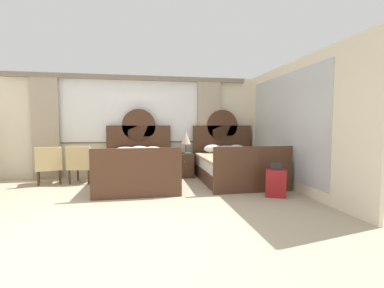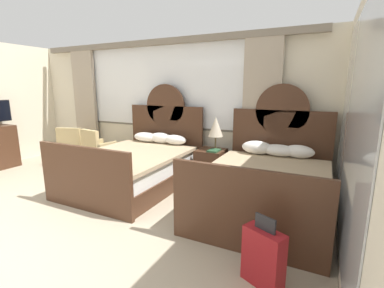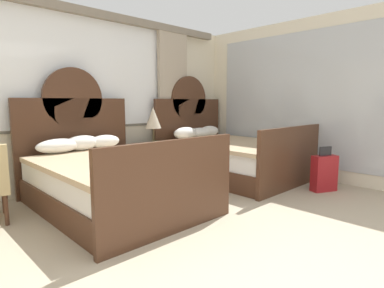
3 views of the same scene
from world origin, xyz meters
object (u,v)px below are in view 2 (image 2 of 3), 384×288
object	(u,v)px
bed_near_mirror	(266,185)
book_on_nightstand	(214,151)
nightstand_between_beds	(211,166)
table_lamp_on_nightstand	(216,127)
armchair_by_window_left	(97,147)
armchair_by_window_centre	(74,144)
bed_near_window	(136,165)
suitcase_on_floor	(263,257)

from	to	relation	value
bed_near_mirror	book_on_nightstand	world-z (taller)	bed_near_mirror
nightstand_between_beds	table_lamp_on_nightstand	distance (m)	0.73
bed_near_mirror	table_lamp_on_nightstand	distance (m)	1.48
armchair_by_window_left	armchair_by_window_centre	bearing A→B (deg)	179.79
bed_near_window	armchair_by_window_left	xyz separation A→B (m)	(-1.33, 0.41, 0.12)
bed_near_window	armchair_by_window_left	size ratio (longest dim) A/B	2.59
bed_near_mirror	armchair_by_window_centre	distance (m)	4.36
bed_near_mirror	table_lamp_on_nightstand	bearing A→B (deg)	145.06
nightstand_between_beds	table_lamp_on_nightstand	bearing A→B (deg)	25.88
nightstand_between_beds	armchair_by_window_left	size ratio (longest dim) A/B	0.71
table_lamp_on_nightstand	armchair_by_window_centre	distance (m)	3.33
armchair_by_window_centre	armchair_by_window_left	bearing A→B (deg)	-0.21
table_lamp_on_nightstand	armchair_by_window_centre	bearing A→B (deg)	-173.85
bed_near_window	table_lamp_on_nightstand	distance (m)	1.59
armchair_by_window_centre	suitcase_on_floor	world-z (taller)	armchair_by_window_centre
bed_near_mirror	table_lamp_on_nightstand	world-z (taller)	bed_near_mirror
table_lamp_on_nightstand	book_on_nightstand	world-z (taller)	table_lamp_on_nightstand
bed_near_window	book_on_nightstand	size ratio (longest dim) A/B	8.70
table_lamp_on_nightstand	nightstand_between_beds	bearing A→B (deg)	-154.12
book_on_nightstand	armchair_by_window_left	xyz separation A→B (m)	(-2.58, -0.22, -0.15)
nightstand_between_beds	suitcase_on_floor	size ratio (longest dim) A/B	0.93
bed_near_window	suitcase_on_floor	bearing A→B (deg)	-31.04
armchair_by_window_centre	bed_near_mirror	bearing A→B (deg)	-5.32
armchair_by_window_centre	suitcase_on_floor	xyz separation A→B (m)	(4.63, -1.97, -0.21)
bed_near_window	table_lamp_on_nightstand	bearing A→B (deg)	31.89
bed_near_window	bed_near_mirror	distance (m)	2.30
book_on_nightstand	bed_near_mirror	bearing A→B (deg)	-30.60
nightstand_between_beds	armchair_by_window_centre	bearing A→B (deg)	-174.31
book_on_nightstand	suitcase_on_floor	bearing A→B (deg)	-58.47
armchair_by_window_left	suitcase_on_floor	world-z (taller)	armchair_by_window_left
bed_near_mirror	nightstand_between_beds	world-z (taller)	bed_near_mirror
nightstand_between_beds	suitcase_on_floor	bearing A→B (deg)	-57.85
bed_near_window	armchair_by_window_left	bearing A→B (deg)	163.04
table_lamp_on_nightstand	armchair_by_window_left	distance (m)	2.64
suitcase_on_floor	bed_near_window	bearing A→B (deg)	148.96
armchair_by_window_left	table_lamp_on_nightstand	bearing A→B (deg)	7.90
table_lamp_on_nightstand	bed_near_window	bearing A→B (deg)	-148.11
table_lamp_on_nightstand	book_on_nightstand	xyz separation A→B (m)	(0.03, -0.13, -0.40)
book_on_nightstand	suitcase_on_floor	world-z (taller)	suitcase_on_floor
bed_near_mirror	suitcase_on_floor	size ratio (longest dim) A/B	3.42
table_lamp_on_nightstand	armchair_by_window_centre	xyz separation A→B (m)	(-3.26, -0.35, -0.55)
armchair_by_window_centre	bed_near_window	bearing A→B (deg)	-11.31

